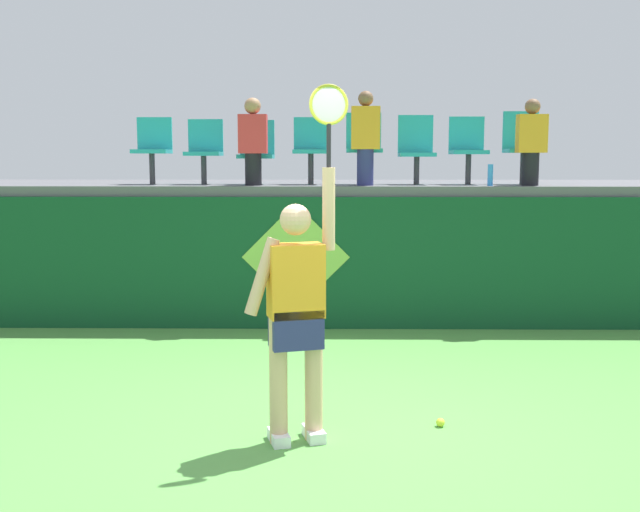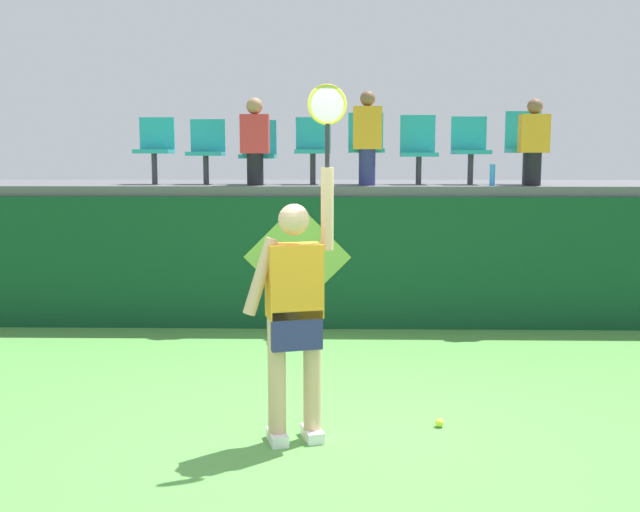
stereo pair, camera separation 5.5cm
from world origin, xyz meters
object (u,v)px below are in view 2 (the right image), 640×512
object	(u,v)px
stadium_chair_6	(470,146)
stadium_chair_1	(207,148)
water_bottle	(492,175)
stadium_chair_4	(366,144)
stadium_chair_0	(155,146)
stadium_chair_7	(525,144)
spectator_2	(534,141)
stadium_chair_3	(313,146)
spectator_0	(367,137)
stadium_chair_2	(258,150)
stadium_chair_5	(418,147)
tennis_player	(295,308)
tennis_ball	(439,423)
spectator_1	(255,140)

from	to	relation	value
stadium_chair_6	stadium_chair_1	bearing A→B (deg)	-179.99
water_bottle	stadium_chair_4	world-z (taller)	stadium_chair_4
stadium_chair_0	stadium_chair_7	size ratio (longest dim) A/B	0.92
stadium_chair_0	spectator_2	world-z (taller)	spectator_2
stadium_chair_1	spectator_2	distance (m)	4.00
stadium_chair_3	spectator_0	distance (m)	0.78
stadium_chair_3	stadium_chair_2	bearing A→B (deg)	179.66
stadium_chair_5	stadium_chair_4	bearing A→B (deg)	-179.74
stadium_chair_7	spectator_0	bearing A→B (deg)	-168.21
stadium_chair_0	stadium_chair_6	world-z (taller)	stadium_chair_6
stadium_chair_1	stadium_chair_2	distance (m)	0.65
stadium_chair_0	tennis_player	bearing A→B (deg)	-65.12
water_bottle	stadium_chair_3	world-z (taller)	stadium_chair_3
stadium_chair_1	stadium_chair_6	xyz separation A→B (m)	(3.30, 0.00, 0.02)
tennis_ball	stadium_chair_1	distance (m)	5.13
stadium_chair_6	tennis_ball	bearing A→B (deg)	-102.34
stadium_chair_0	stadium_chair_1	size ratio (longest dim) A/B	1.03
stadium_chair_0	spectator_1	size ratio (longest dim) A/B	0.80
stadium_chair_2	tennis_ball	bearing A→B (deg)	-66.18
tennis_ball	stadium_chair_3	size ratio (longest dim) A/B	0.08
stadium_chair_5	stadium_chair_6	bearing A→B (deg)	-0.51
water_bottle	stadium_chair_2	distance (m)	2.89
stadium_chair_4	stadium_chair_6	distance (m)	1.30
water_bottle	spectator_0	distance (m)	1.55
spectator_0	stadium_chair_5	bearing A→B (deg)	32.26
stadium_chair_2	stadium_chair_5	distance (m)	2.00
spectator_0	spectator_1	bearing A→B (deg)	179.65
tennis_player	spectator_1	xyz separation A→B (m)	(-0.69, 3.90, 1.26)
stadium_chair_3	stadium_chair_4	xyz separation A→B (m)	(0.66, 0.00, 0.03)
tennis_player	stadium_chair_7	world-z (taller)	stadium_chair_7
stadium_chair_6	spectator_1	distance (m)	2.68
stadium_chair_1	stadium_chair_3	bearing A→B (deg)	-0.04
stadium_chair_1	tennis_player	bearing A→B (deg)	-72.62
stadium_chair_3	stadium_chair_4	size ratio (longest dim) A/B	0.94
spectator_2	stadium_chair_2	bearing A→B (deg)	172.59
stadium_chair_6	water_bottle	bearing A→B (deg)	-71.31
stadium_chair_5	stadium_chair_0	bearing A→B (deg)	-179.87
spectator_2	stadium_chair_4	bearing A→B (deg)	167.63
stadium_chair_2	water_bottle	bearing A→B (deg)	-10.70
stadium_chair_4	tennis_player	bearing A→B (deg)	-98.65
spectator_1	tennis_player	bearing A→B (deg)	-79.92
water_bottle	spectator_1	world-z (taller)	spectator_1
water_bottle	stadium_chair_2	xyz separation A→B (m)	(-2.83, 0.53, 0.30)
stadium_chair_2	spectator_1	bearing A→B (deg)	-90.00
water_bottle	spectator_0	bearing A→B (deg)	175.20
water_bottle	spectator_2	world-z (taller)	spectator_2
stadium_chair_3	stadium_chair_7	distance (m)	2.64
spectator_0	tennis_ball	bearing A→B (deg)	-83.33
stadium_chair_1	tennis_ball	bearing A→B (deg)	-58.83
tennis_ball	water_bottle	xyz separation A→B (m)	(1.06, 3.48, 1.78)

